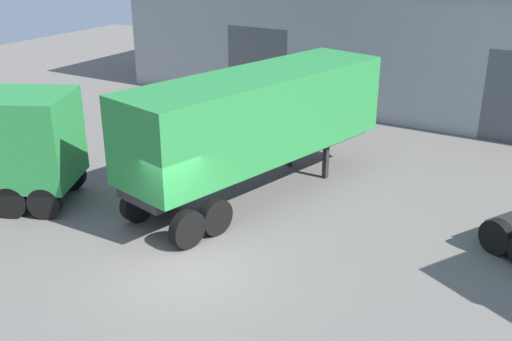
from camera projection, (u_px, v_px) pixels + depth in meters
ground_plane at (178, 264)px, 15.05m from camera, size 60.00×60.00×0.00m
warehouse_building at (408, 41)px, 28.34m from camera, size 27.62×8.57×5.80m
container_trailer_green at (257, 119)px, 18.20m from camera, size 4.55×9.62×3.86m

